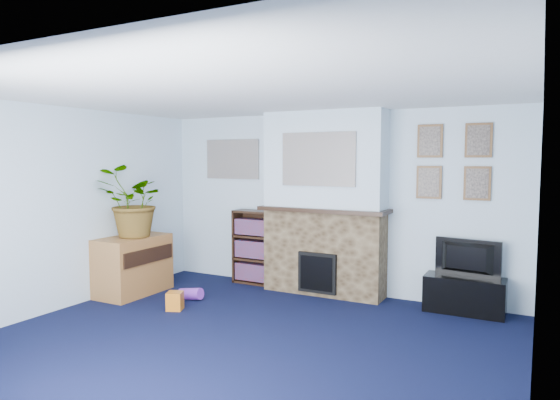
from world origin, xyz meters
The scene contains 26 objects.
floor centered at (0.00, 0.00, 0.00)m, with size 5.00×4.50×0.01m, color black.
ceiling centered at (0.00, 0.00, 2.40)m, with size 5.00×4.50×0.01m, color white.
wall_back centered at (0.00, 2.25, 1.20)m, with size 5.00×0.04×2.40m, color silver.
wall_front centered at (0.00, -2.25, 1.20)m, with size 5.00×0.04×2.40m, color silver.
wall_left centered at (-2.50, 0.00, 1.20)m, with size 0.04×4.50×2.40m, color silver.
wall_right centered at (2.50, 0.00, 1.20)m, with size 0.04×4.50×2.40m, color silver.
chimney_breast centered at (0.00, 2.05, 1.18)m, with size 1.72×0.50×2.40m.
collage_main centered at (0.00, 1.84, 1.78)m, with size 1.00×0.03×0.68m, color gray.
collage_left centered at (-1.55, 2.23, 1.78)m, with size 0.90×0.03×0.58m, color gray.
portrait_tl centered at (1.30, 2.23, 2.00)m, with size 0.30×0.03×0.40m, color brown.
portrait_tr centered at (1.85, 2.23, 2.00)m, with size 0.30×0.03×0.40m, color brown.
portrait_bl centered at (1.30, 2.23, 1.50)m, with size 0.30×0.03×0.40m, color brown.
portrait_br centered at (1.85, 2.23, 1.50)m, with size 0.30×0.03×0.40m, color brown.
tv_stand centered at (1.77, 2.03, 0.22)m, with size 0.89×0.37×0.42m, color black.
television centered at (1.77, 2.05, 0.64)m, with size 0.75×0.10×0.43m, color black.
bookshelf centered at (-1.11, 2.11, 0.50)m, with size 0.58×0.28×1.05m.
sideboard centered at (-2.24, 0.87, 0.35)m, with size 0.54×0.98×0.76m, color #9C6432.
potted_plant centered at (-2.19, 0.82, 1.23)m, with size 0.85×0.73×0.94m, color #26661E.
mantel_clock centered at (-0.13, 2.00, 1.22)m, with size 0.09×0.06×0.13m, color gold.
mantel_candle centered at (0.27, 2.00, 1.23)m, with size 0.05×0.05×0.15m, color #B2BFC6.
mantel_teddy centered at (-0.50, 2.00, 1.22)m, with size 0.13×0.13×0.13m, color slate.
mantel_can centered at (0.66, 2.00, 1.21)m, with size 0.07×0.07×0.13m, color orange.
green_crate centered at (-2.30, 1.00, 0.14)m, with size 0.35×0.28×0.28m, color #198C26.
toy_ball centered at (-2.10, 0.83, 0.09)m, with size 0.17×0.17×0.17m, color #198C26.
toy_block centered at (-1.28, 0.55, 0.11)m, with size 0.18×0.18×0.21m, color orange.
toy_tube centered at (-1.39, 0.99, 0.07)m, with size 0.15×0.15×0.32m, color purple.
Camera 1 is at (2.51, -3.99, 1.79)m, focal length 32.00 mm.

